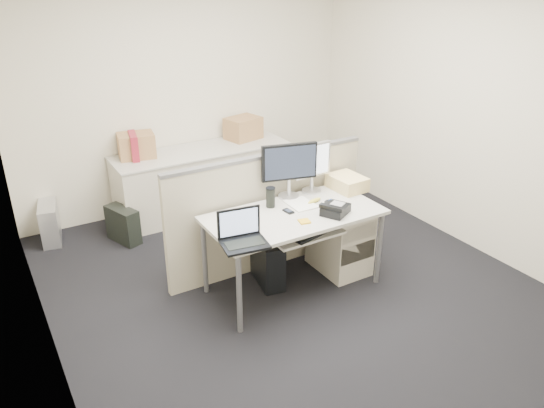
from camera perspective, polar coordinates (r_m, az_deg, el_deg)
floor at (r=4.85m, az=2.22°, el=-8.89°), size 4.00×4.50×0.01m
wall_back at (r=6.20m, az=-9.12°, el=11.97°), size 4.00×0.02×2.70m
wall_left at (r=3.64m, az=-24.96°, el=0.95°), size 0.02×4.50×2.70m
wall_right at (r=5.57m, az=20.30°, el=9.36°), size 0.02×4.50×2.70m
desk at (r=4.52m, az=2.35°, el=-1.78°), size 1.50×0.75×0.73m
keyboard_tray at (r=4.40m, az=3.61°, el=-3.19°), size 0.62×0.32×0.02m
drawer_pedestal at (r=5.00m, az=7.29°, el=-3.62°), size 0.40×0.55×0.65m
cubicle_partition at (r=4.91m, az=-0.48°, el=-1.00°), size 2.00×0.06×1.10m
back_counter at (r=6.21m, az=-7.40°, el=2.50°), size 2.00×0.60×0.72m
monitor_main at (r=4.71m, az=1.84°, el=3.58°), size 0.54×0.31×0.50m
monitor_small at (r=4.85m, az=4.34°, el=3.85°), size 0.38×0.20×0.46m
laptop at (r=3.93m, az=-3.00°, el=-2.85°), size 0.38×0.30×0.26m
trackball at (r=4.63m, az=6.35°, el=-0.05°), size 0.13×0.13×0.05m
desk_phone at (r=4.50m, az=6.83°, el=-0.62°), size 0.29×0.28×0.07m
paper_stack at (r=4.65m, az=3.12°, el=-0.02°), size 0.22×0.28×0.01m
sticky_pad at (r=4.34m, az=3.50°, el=-1.88°), size 0.10×0.10×0.01m
travel_mug at (r=4.57m, az=-0.16°, el=0.66°), size 0.10×0.10×0.17m
banana at (r=4.70m, az=4.58°, el=0.37°), size 0.17×0.07×0.04m
cellphone at (r=4.51m, az=1.77°, el=-0.79°), size 0.06×0.11×0.01m
manila_folders at (r=5.00m, az=8.09°, el=2.30°), size 0.28×0.35×0.13m
keyboard at (r=4.39m, az=4.45°, el=-2.97°), size 0.48×0.26×0.03m
pc_tower_desk at (r=4.81m, az=-0.55°, el=-6.06°), size 0.26×0.49×0.44m
pc_tower_spare_dark at (r=5.72m, az=-15.73°, el=-2.16°), size 0.28×0.43×0.37m
pc_tower_spare_silver at (r=5.97m, az=-22.79°, el=-1.87°), size 0.25×0.46×0.41m
cardboard_box_left at (r=5.93m, az=-14.36°, el=6.02°), size 0.42×0.34×0.28m
cardboard_box_right at (r=6.39m, az=-3.11°, el=8.06°), size 0.45×0.38×0.28m
red_binder at (r=5.90m, az=-14.65°, el=5.97°), size 0.13×0.32×0.30m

